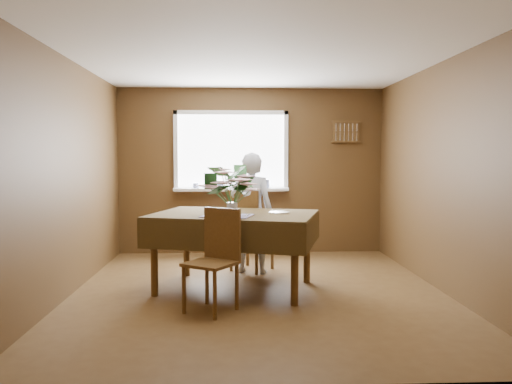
{
  "coord_description": "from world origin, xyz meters",
  "views": [
    {
      "loc": [
        -0.27,
        -5.33,
        1.46
      ],
      "look_at": [
        0.0,
        0.55,
        1.05
      ],
      "focal_mm": 35.0,
      "sensor_mm": 36.0,
      "label": 1
    }
  ],
  "objects_px": {
    "chair_near": "(216,255)",
    "seated_woman": "(252,213)",
    "chair_far": "(248,227)",
    "dining_table": "(234,223)",
    "flower_bouquet": "(232,186)"
  },
  "relations": [
    {
      "from": "chair_far",
      "to": "seated_woman",
      "type": "height_order",
      "value": "seated_woman"
    },
    {
      "from": "chair_far",
      "to": "seated_woman",
      "type": "relative_size",
      "value": 0.69
    },
    {
      "from": "flower_bouquet",
      "to": "chair_near",
      "type": "bearing_deg",
      "value": -107.81
    },
    {
      "from": "chair_far",
      "to": "chair_near",
      "type": "height_order",
      "value": "chair_far"
    },
    {
      "from": "seated_woman",
      "to": "flower_bouquet",
      "type": "relative_size",
      "value": 2.67
    },
    {
      "from": "dining_table",
      "to": "chair_far",
      "type": "distance_m",
      "value": 0.9
    },
    {
      "from": "seated_woman",
      "to": "flower_bouquet",
      "type": "xyz_separation_m",
      "value": [
        -0.24,
        -1.03,
        0.4
      ]
    },
    {
      "from": "chair_near",
      "to": "flower_bouquet",
      "type": "bearing_deg",
      "value": 106.18
    },
    {
      "from": "chair_far",
      "to": "seated_woman",
      "type": "distance_m",
      "value": 0.22
    },
    {
      "from": "dining_table",
      "to": "chair_far",
      "type": "relative_size",
      "value": 1.91
    },
    {
      "from": "chair_near",
      "to": "seated_woman",
      "type": "xyz_separation_m",
      "value": [
        0.4,
        1.51,
        0.23
      ]
    },
    {
      "from": "dining_table",
      "to": "chair_near",
      "type": "height_order",
      "value": "chair_near"
    },
    {
      "from": "dining_table",
      "to": "flower_bouquet",
      "type": "bearing_deg",
      "value": -79.62
    },
    {
      "from": "chair_far",
      "to": "seated_woman",
      "type": "xyz_separation_m",
      "value": [
        0.04,
        -0.09,
        0.2
      ]
    },
    {
      "from": "dining_table",
      "to": "flower_bouquet",
      "type": "relative_size",
      "value": 3.51
    }
  ]
}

